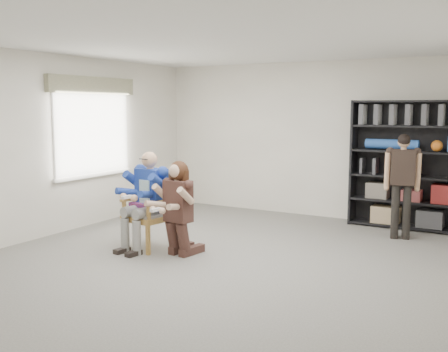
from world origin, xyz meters
The scene contains 8 objects.
room_shell centered at (0.00, 0.00, 1.40)m, with size 6.00×7.00×2.80m, color beige, non-canonical shape.
floor centered at (0.00, 0.00, 0.00)m, with size 6.00×7.00×0.01m, color #63615C.
window_left centered at (-2.95, 1.00, 1.63)m, with size 0.16×2.00×1.75m, color white, non-canonical shape.
armchair centered at (-1.19, 0.17, 0.53)m, with size 0.62×0.60×1.07m, color olive, non-canonical shape.
seated_man centered at (-1.19, 0.17, 0.69)m, with size 0.60×0.83×1.39m, color navy, non-canonical shape.
kneeling_woman centered at (-0.61, 0.05, 0.63)m, with size 0.53×0.85×1.27m, color #3E231D, non-canonical shape.
bookshelf centered at (1.70, 3.28, 1.05)m, with size 1.80×0.38×2.10m, color black, non-canonical shape.
standing_man centered at (1.79, 2.51, 0.80)m, with size 0.49×0.27×1.60m, color #2C221C, non-canonical shape.
Camera 1 is at (3.32, -5.55, 1.98)m, focal length 42.00 mm.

